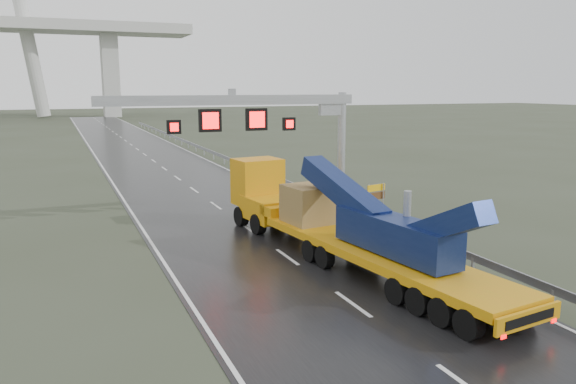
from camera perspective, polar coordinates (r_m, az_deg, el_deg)
name	(u,v)px	position (r m, az deg, el deg)	size (l,w,h in m)	color
ground	(421,354)	(17.11, 13.38, -15.71)	(400.00, 400.00, 0.00)	#333A28
road	(164,169)	(53.63, -12.45, 2.33)	(11.00, 200.00, 0.02)	black
guardrail	(262,172)	(45.50, -2.62, 2.00)	(0.20, 140.00, 1.40)	gray
sign_gantry	(268,121)	(32.40, -2.06, 7.25)	(14.90, 1.20, 7.42)	beige
heavy_haul_truck	(324,217)	(25.64, 3.65, -2.51)	(5.00, 18.81, 4.38)	orange
exit_sign_pair	(376,195)	(31.67, 8.94, -0.35)	(1.28, 0.35, 2.23)	gray
striped_barrier	(368,205)	(34.17, 8.11, -1.36)	(0.57, 0.31, 0.97)	red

